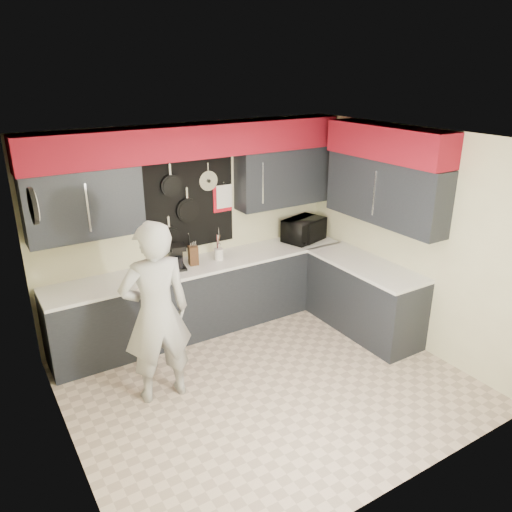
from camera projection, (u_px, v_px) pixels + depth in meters
ground at (267, 383)px, 5.41m from camera, size 4.00×4.00×0.00m
back_wall_assembly at (196, 174)px, 5.96m from camera, size 4.00×0.36×2.60m
right_wall_assembly at (389, 182)px, 5.83m from camera, size 0.36×3.50×2.60m
left_wall_assembly at (56, 320)px, 3.96m from camera, size 0.05×3.50×2.60m
base_cabinets at (251, 296)px, 6.38m from camera, size 3.95×2.20×0.92m
microwave at (304, 230)px, 6.94m from camera, size 0.66×0.54×0.32m
knife_block at (193, 255)px, 6.12m from camera, size 0.13×0.13×0.24m
utensil_crock at (219, 254)px, 6.29m from camera, size 0.11×0.11×0.15m
coffee_maker at (177, 256)px, 5.99m from camera, size 0.20×0.23×0.31m
person at (156, 314)px, 4.88m from camera, size 0.73×0.51×1.90m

